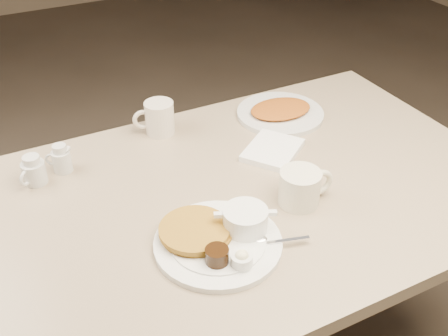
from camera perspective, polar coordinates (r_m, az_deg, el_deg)
name	(u,v)px	position (r m, az deg, el deg)	size (l,w,h in m)	color
diner_table	(227,243)	(1.48, 0.36, -8.02)	(1.50, 0.90, 0.75)	tan
main_plate	(220,235)	(1.22, -0.41, -7.18)	(0.38, 0.38, 0.07)	white
coffee_mug_near	(301,187)	(1.33, 8.20, -1.99)	(0.15, 0.11, 0.09)	white
napkin	(273,150)	(1.53, 5.18, 1.90)	(0.22, 0.21, 0.02)	white
coffee_mug_far	(159,118)	(1.61, -6.97, 5.30)	(0.13, 0.11, 0.10)	silver
creamer_left	(34,171)	(1.48, -19.56, -0.29)	(0.08, 0.08, 0.08)	silver
creamer_right	(61,159)	(1.50, -16.89, 0.90)	(0.07, 0.05, 0.08)	silver
hash_plate	(280,112)	(1.71, 5.99, 5.93)	(0.29, 0.29, 0.04)	silver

